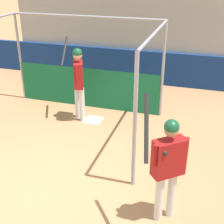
# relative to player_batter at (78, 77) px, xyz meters

# --- Properties ---
(ground_plane) EXTENTS (60.00, 60.00, 0.00)m
(ground_plane) POSITION_rel_player_batter_xyz_m (0.51, -2.94, -1.14)
(ground_plane) COLOR #A8754C
(outfield_wall) EXTENTS (24.00, 0.12, 1.10)m
(outfield_wall) POSITION_rel_player_batter_xyz_m (0.51, 3.17, -0.59)
(outfield_wall) COLOR navy
(outfield_wall) RESTS_ON ground
(bleacher_section) EXTENTS (8.15, 4.00, 3.18)m
(bleacher_section) POSITION_rel_player_batter_xyz_m (0.51, 5.23, 0.44)
(bleacher_section) COLOR #9E9E99
(bleacher_section) RESTS_ON ground
(batting_cage) EXTENTS (4.16, 3.09, 2.50)m
(batting_cage) POSITION_rel_player_batter_xyz_m (-0.09, 0.31, -0.09)
(batting_cage) COLOR gray
(batting_cage) RESTS_ON ground
(home_plate) EXTENTS (0.44, 0.44, 0.02)m
(home_plate) POSITION_rel_player_batter_xyz_m (0.36, -0.00, -1.13)
(home_plate) COLOR white
(home_plate) RESTS_ON ground
(player_batter) EXTENTS (0.71, 0.82, 2.02)m
(player_batter) POSITION_rel_player_batter_xyz_m (0.00, 0.00, 0.00)
(player_batter) COLOR silver
(player_batter) RESTS_ON ground
(player_waiting) EXTENTS (0.68, 0.77, 2.08)m
(player_waiting) POSITION_rel_player_batter_xyz_m (2.62, -2.87, -0.09)
(player_waiting) COLOR silver
(player_waiting) RESTS_ON ground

